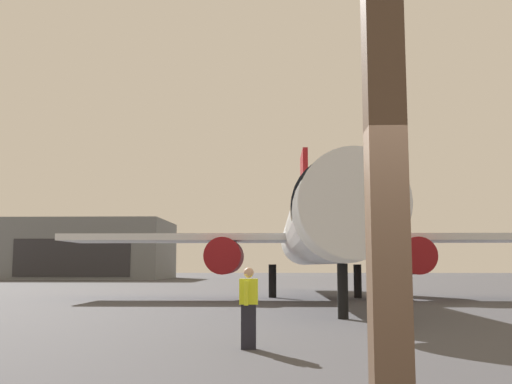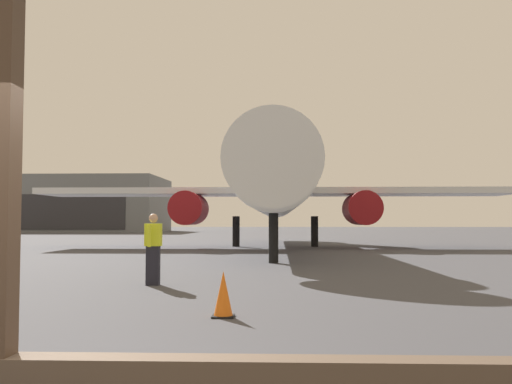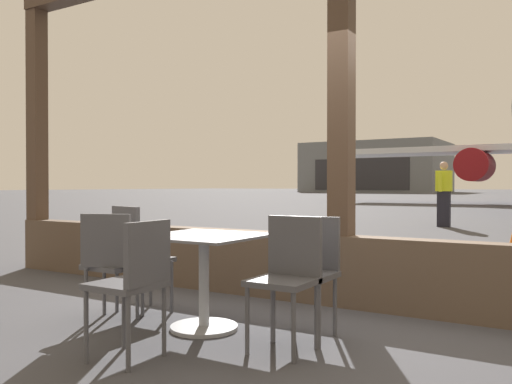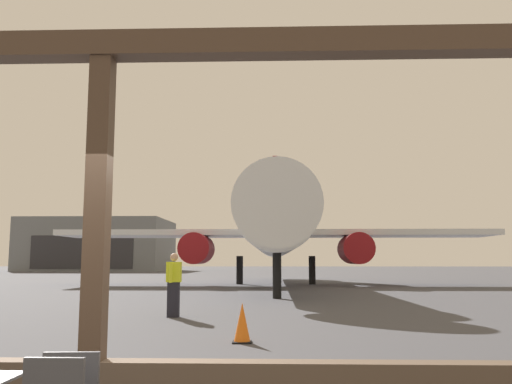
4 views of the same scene
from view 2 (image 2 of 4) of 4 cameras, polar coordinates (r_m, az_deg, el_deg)
ground_plane at (r=43.94m, az=-0.31°, el=-4.94°), size 220.00×220.00×0.00m
airplane at (r=32.86m, az=1.90°, el=0.59°), size 27.61×30.20×10.32m
ground_crew_worker at (r=14.26m, az=-10.19°, el=-5.51°), size 0.40×0.56×1.74m
traffic_cone at (r=9.48m, az=-3.27°, el=-10.21°), size 0.36×0.36×0.74m
distant_hangar at (r=88.90m, az=-16.16°, el=-1.22°), size 21.36×16.18×8.00m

